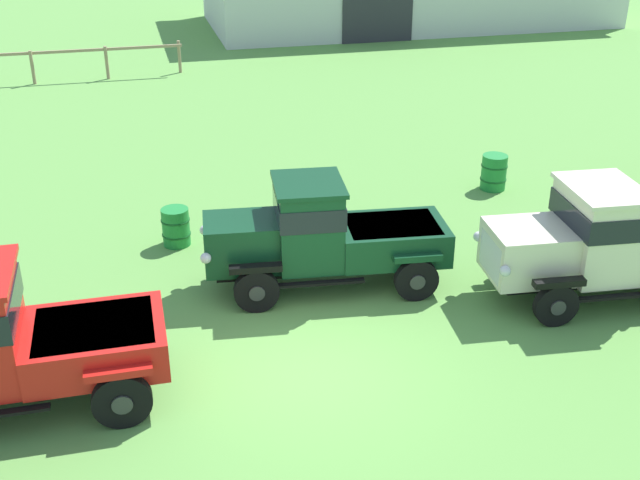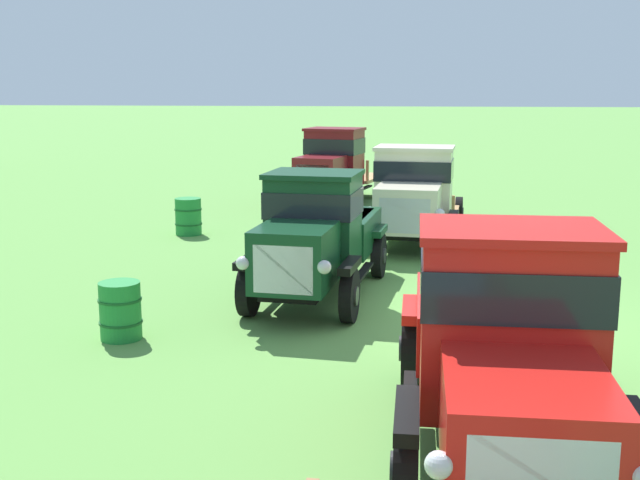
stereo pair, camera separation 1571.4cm
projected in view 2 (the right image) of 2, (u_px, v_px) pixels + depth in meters
The scene contains 7 objects.
ground_plane at pixel (476, 317), 12.48m from camera, with size 240.00×240.00×0.00m, color #5B9342.
vintage_truck_second_in_line at pixel (505, 341), 7.67m from camera, with size 4.95×2.09×2.29m.
vintage_truck_midrow_center at pixel (317, 234), 13.40m from camera, with size 4.78×2.19×2.16m.
vintage_truck_far_side at pixel (413, 195), 17.79m from camera, with size 5.28×2.42×2.21m.
vintage_truck_back_of_row at pixel (333, 165), 23.56m from camera, with size 5.14×2.75×2.30m.
oil_drum_beside_row at pixel (188, 216), 19.20m from camera, with size 0.65×0.65×0.88m.
oil_drum_near_fence at pixel (120, 311), 11.32m from camera, with size 0.61×0.61×0.82m.
Camera 2 is at (-12.22, 1.01, 3.56)m, focal length 45.00 mm.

